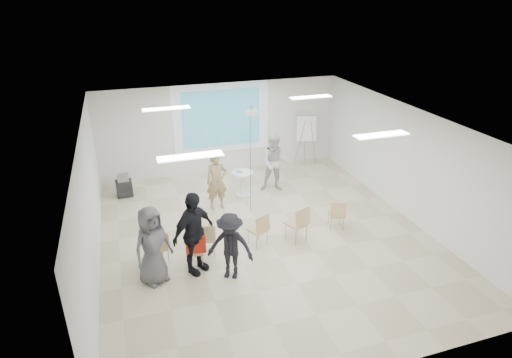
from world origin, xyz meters
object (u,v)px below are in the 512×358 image
object	(u,v)px
player_right	(275,160)
audience_left	(193,228)
audience_mid	(230,242)
audience_outer	(152,241)
pedestal_table	(243,182)
laptop	(207,237)
flipchart_easel	(306,128)
player_left	(217,178)
chair_center	(260,228)
chair_far_left	(160,246)
chair_right_far	(337,213)
chair_right_inner	(299,222)
chair_left_mid	(195,250)
av_cart	(124,186)
chair_left_inner	(207,237)

from	to	relation	value
player_right	audience_left	world-z (taller)	audience_left
audience_mid	audience_outer	bearing A→B (deg)	-163.58
pedestal_table	laptop	world-z (taller)	pedestal_table
player_right	flipchart_easel	xyz separation A→B (m)	(1.73, 1.60, 0.36)
player_left	flipchart_easel	distance (m)	4.32
pedestal_table	player_right	bearing A→B (deg)	3.07
player_left	audience_mid	world-z (taller)	player_left
chair_center	audience_mid	xyz separation A→B (m)	(-0.97, -0.94, 0.36)
chair_far_left	laptop	distance (m)	1.10
chair_far_left	audience_outer	distance (m)	0.78
chair_right_far	chair_right_inner	bearing A→B (deg)	-153.17
chair_right_inner	laptop	distance (m)	2.26
chair_left_mid	chair_right_inner	distance (m)	2.64
pedestal_table	audience_mid	size ratio (longest dim) A/B	0.45
laptop	flipchart_easel	size ratio (longest dim) A/B	0.17
audience_outer	flipchart_easel	distance (m)	7.64
chair_right_inner	flipchart_easel	world-z (taller)	flipchart_easel
player_right	audience_outer	xyz separation A→B (m)	(-4.00, -3.45, -0.01)
player_right	chair_far_left	distance (m)	4.82
chair_left_mid	av_cart	world-z (taller)	chair_left_mid
av_cart	chair_left_mid	bearing A→B (deg)	-74.41
chair_left_mid	chair_left_inner	size ratio (longest dim) A/B	0.98
chair_left_mid	chair_center	size ratio (longest dim) A/B	0.95
chair_left_mid	audience_left	size ratio (longest dim) A/B	0.37
chair_far_left	chair_left_inner	size ratio (longest dim) A/B	0.96
laptop	chair_right_far	bearing A→B (deg)	-170.00
chair_right_inner	audience_left	distance (m)	2.71
player_left	chair_right_far	size ratio (longest dim) A/B	2.26
player_left	flipchart_easel	size ratio (longest dim) A/B	1.02
chair_far_left	flipchart_easel	xyz separation A→B (m)	(5.55, 4.49, 0.88)
player_right	chair_right_far	xyz separation A→B (m)	(0.69, -2.75, -0.51)
chair_left_mid	chair_right_far	world-z (taller)	chair_right_far
player_left	laptop	bearing A→B (deg)	-110.75
chair_right_far	audience_outer	size ratio (longest dim) A/B	0.42
chair_left_mid	laptop	distance (m)	0.64
audience_left	laptop	bearing A→B (deg)	23.25
player_right	chair_center	distance (m)	3.25
chair_far_left	chair_right_far	world-z (taller)	chair_right_far
chair_right_inner	audience_outer	xyz separation A→B (m)	(-3.52, -0.47, 0.42)
flipchart_easel	av_cart	distance (m)	6.30
player_right	chair_far_left	world-z (taller)	player_right
chair_left_inner	flipchart_easel	bearing A→B (deg)	54.63
player_left	chair_left_mid	bearing A→B (deg)	-114.37
chair_left_mid	laptop	xyz separation A→B (m)	(0.37, 0.51, -0.04)
player_right	pedestal_table	bearing A→B (deg)	-159.00
chair_far_left	audience_left	xyz separation A→B (m)	(0.71, -0.48, 0.63)
av_cart	audience_outer	bearing A→B (deg)	-86.19
player_right	av_cart	xyz separation A→B (m)	(-4.46, 0.98, -0.68)
pedestal_table	player_right	xyz separation A→B (m)	(1.05, 0.06, 0.57)
chair_center	chair_right_inner	world-z (taller)	chair_right_inner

